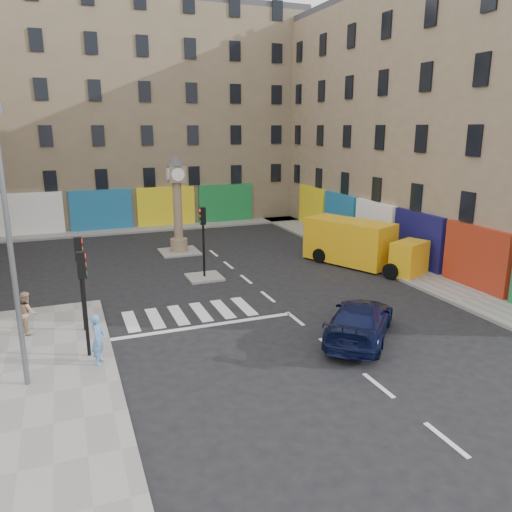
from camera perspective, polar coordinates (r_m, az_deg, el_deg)
ground at (r=20.40m, az=5.72°, el=-8.12°), size 120.00×120.00×0.00m
sidewalk_right at (r=32.80m, az=11.42°, el=0.57°), size 2.60×30.00×0.15m
sidewalk_far at (r=39.96m, az=-14.16°, el=2.91°), size 32.00×2.40×0.15m
island_near at (r=26.76m, az=-5.91°, el=-2.42°), size 1.80×1.80×0.12m
island_far at (r=32.38m, az=-8.75°, el=0.48°), size 2.40×2.40×0.12m
building_right at (r=35.69m, az=20.91°, el=13.90°), size 10.00×30.00×16.00m
building_far at (r=44.96m, az=-15.85°, el=14.87°), size 32.00×10.00×17.00m
traffic_light_left_near at (r=17.71m, az=-19.14°, el=-3.42°), size 0.28×0.22×3.70m
traffic_light_left_far at (r=20.01m, az=-19.46°, el=-1.41°), size 0.28×0.22×3.70m
traffic_light_island at (r=26.13m, az=-6.05°, el=2.89°), size 0.28×0.22×3.70m
lamp_post at (r=15.89m, az=-26.39°, el=1.97°), size 0.50×0.25×8.30m
clock_pillar at (r=31.72m, az=-8.99°, el=6.61°), size 1.20×1.20×6.10m
navy_sedan at (r=19.42m, az=11.78°, el=-7.20°), size 4.97×5.20×1.49m
yellow_van at (r=29.34m, az=11.72°, el=1.33°), size 4.79×7.33×2.58m
pedestrian_blue at (r=17.56m, az=-17.60°, el=-9.04°), size 0.60×0.73×1.73m
pedestrian_tan at (r=21.04m, az=-24.73°, el=-5.88°), size 0.84×0.95×1.65m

